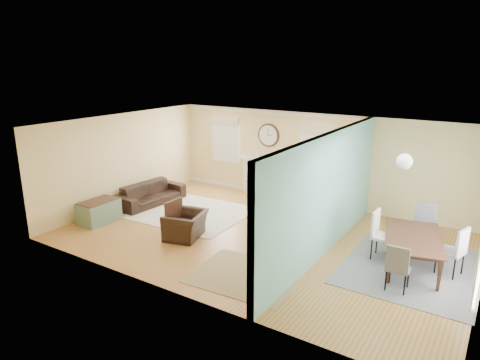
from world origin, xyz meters
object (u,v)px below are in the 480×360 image
(sofa, at_px, (151,194))
(green_chair, at_px, (295,198))
(eames_chair, at_px, (186,225))
(credenza, at_px, (338,210))
(dining_table, at_px, (414,252))

(sofa, relative_size, green_chair, 2.63)
(eames_chair, bearing_deg, green_chair, 141.19)
(eames_chair, relative_size, credenza, 0.62)
(green_chair, xyz_separation_m, dining_table, (3.45, -1.77, -0.03))
(sofa, distance_m, eames_chair, 2.77)
(credenza, bearing_deg, green_chair, 165.06)
(eames_chair, bearing_deg, credenza, 119.93)
(sofa, bearing_deg, eames_chair, -115.10)
(credenza, xyz_separation_m, dining_table, (2.10, -1.41, -0.07))
(eames_chair, relative_size, dining_table, 0.51)
(eames_chair, height_order, green_chair, green_chair)
(sofa, height_order, green_chair, green_chair)
(green_chair, relative_size, credenza, 0.51)
(sofa, height_order, eames_chair, eames_chair)
(green_chair, bearing_deg, eames_chair, 99.45)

